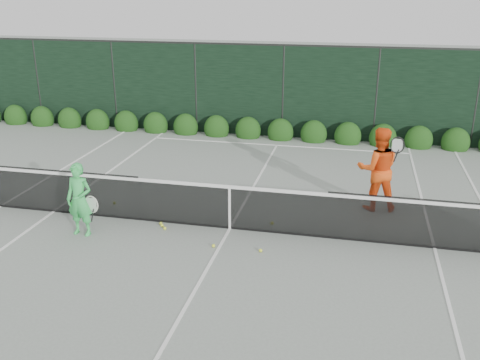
# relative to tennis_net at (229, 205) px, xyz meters

# --- Properties ---
(ground) EXTENTS (80.00, 80.00, 0.00)m
(ground) POSITION_rel_tennis_net_xyz_m (0.02, 0.00, -0.53)
(ground) COLOR gray
(ground) RESTS_ON ground
(tennis_net) EXTENTS (12.90, 0.10, 1.07)m
(tennis_net) POSITION_rel_tennis_net_xyz_m (0.00, 0.00, 0.00)
(tennis_net) COLOR #10311D
(tennis_net) RESTS_ON ground
(player_woman) EXTENTS (0.64, 0.39, 1.52)m
(player_woman) POSITION_rel_tennis_net_xyz_m (-2.88, -0.90, 0.23)
(player_woman) COLOR #3BCA5C
(player_woman) RESTS_ON ground
(player_man) EXTENTS (1.04, 0.87, 1.91)m
(player_man) POSITION_rel_tennis_net_xyz_m (3.01, 1.79, 0.43)
(player_man) COLOR #FF5415
(player_man) RESTS_ON ground
(court_lines) EXTENTS (11.03, 23.83, 0.01)m
(court_lines) POSITION_rel_tennis_net_xyz_m (0.02, 0.00, -0.53)
(court_lines) COLOR white
(court_lines) RESTS_ON ground
(windscreen_fence) EXTENTS (32.00, 21.07, 3.06)m
(windscreen_fence) POSITION_rel_tennis_net_xyz_m (0.02, -2.71, 0.98)
(windscreen_fence) COLOR black
(windscreen_fence) RESTS_ON ground
(hedge_row) EXTENTS (31.66, 0.65, 0.94)m
(hedge_row) POSITION_rel_tennis_net_xyz_m (0.02, 7.15, -0.30)
(hedge_row) COLOR #133D10
(hedge_row) RESTS_ON ground
(tennis_balls) EXTENTS (3.87, 1.68, 0.07)m
(tennis_balls) POSITION_rel_tennis_net_xyz_m (-0.78, -0.20, -0.50)
(tennis_balls) COLOR #E4F035
(tennis_balls) RESTS_ON ground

